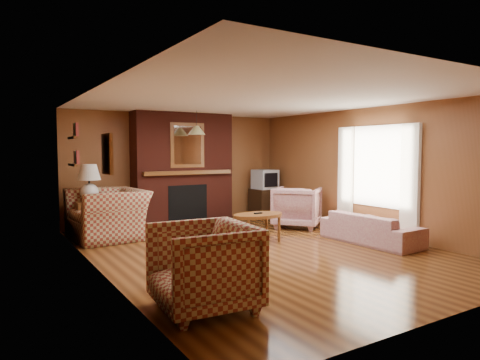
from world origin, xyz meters
TOP-DOWN VIEW (x-y plane):
  - floor at (0.00, 0.00)m, footprint 6.50×6.50m
  - ceiling at (0.00, 0.00)m, footprint 6.50×6.50m
  - wall_back at (0.00, 3.25)m, footprint 6.50×0.00m
  - wall_front at (0.00, -3.25)m, footprint 6.50×0.00m
  - wall_left at (-2.50, 0.00)m, footprint 0.00×6.50m
  - wall_right at (2.50, 0.00)m, footprint 0.00×6.50m
  - fireplace at (0.00, 2.98)m, footprint 2.20×0.82m
  - window_right at (2.45, -0.20)m, footprint 0.10×1.85m
  - bookshelf at (-2.44, 1.90)m, footprint 0.09×0.55m
  - botanical_print at (-2.47, -0.30)m, footprint 0.05×0.40m
  - pendant_light at (0.00, 2.30)m, footprint 0.36×0.36m
  - plaid_loveseat at (-1.85, 2.17)m, footprint 1.29×1.45m
  - plaid_armchair at (-1.95, -1.86)m, footprint 1.04×1.02m
  - floral_sofa at (1.90, -0.59)m, footprint 0.74×1.78m
  - floral_armchair at (1.78, 1.25)m, footprint 1.28×1.28m
  - coffee_table at (0.29, 0.49)m, footprint 0.94×0.58m
  - side_table at (-2.10, 2.45)m, footprint 0.50×0.50m
  - table_lamp at (-2.10, 2.45)m, footprint 0.41×0.41m
  - tv_stand at (2.05, 2.80)m, footprint 0.63×0.58m
  - crt_tv at (2.05, 2.79)m, footprint 0.53×0.53m

SIDE VIEW (x-z plane):
  - floor at x=0.00m, z-range 0.00..0.00m
  - floral_sofa at x=1.90m, z-range 0.00..0.51m
  - side_table at x=-2.10m, z-range 0.00..0.66m
  - tv_stand at x=2.05m, z-range 0.00..0.67m
  - floral_armchair at x=1.78m, z-range 0.00..0.84m
  - coffee_table at x=0.29m, z-range 0.18..0.69m
  - plaid_armchair at x=-1.95m, z-range 0.00..0.88m
  - plaid_loveseat at x=-1.85m, z-range 0.00..0.89m
  - crt_tv at x=2.05m, z-range 0.67..1.13m
  - table_lamp at x=-2.10m, z-range 0.70..1.38m
  - window_right at x=2.45m, z-range 0.13..2.13m
  - fireplace at x=0.00m, z-range -0.02..2.38m
  - wall_back at x=0.00m, z-range -2.05..4.45m
  - wall_front at x=0.00m, z-range -2.05..4.45m
  - wall_left at x=-2.50m, z-range -2.05..4.45m
  - wall_right at x=2.50m, z-range -2.05..4.45m
  - botanical_print at x=-2.47m, z-range 1.30..1.80m
  - bookshelf at x=-2.44m, z-range 1.31..2.02m
  - pendant_light at x=0.00m, z-range 1.76..2.24m
  - ceiling at x=0.00m, z-range 2.40..2.40m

